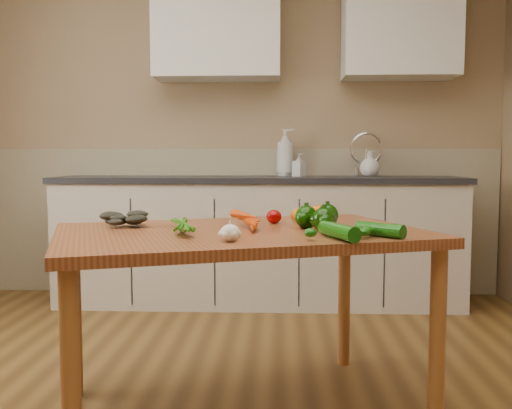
{
  "coord_description": "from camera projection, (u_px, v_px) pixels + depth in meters",
  "views": [
    {
      "loc": [
        0.35,
        -1.84,
        1.03
      ],
      "look_at": [
        0.25,
        0.63,
        0.83
      ],
      "focal_mm": 40.0,
      "sensor_mm": 36.0,
      "label": 1
    }
  ],
  "objects": [
    {
      "name": "room",
      "position": [
        180.0,
        97.0,
        2.0
      ],
      "size": [
        4.04,
        5.04,
        2.64
      ],
      "color": "brown",
      "rests_on": "ground"
    },
    {
      "name": "counter_run",
      "position": [
        260.0,
        239.0,
        4.06
      ],
      "size": [
        2.84,
        0.64,
        1.14
      ],
      "color": "#BDB09D",
      "rests_on": "ground"
    },
    {
      "name": "upper_cabinets",
      "position": [
        303.0,
        29.0,
        4.06
      ],
      "size": [
        2.15,
        0.35,
        0.7
      ],
      "color": "silver",
      "rests_on": "room"
    },
    {
      "name": "table",
      "position": [
        241.0,
        251.0,
        2.25
      ],
      "size": [
        1.62,
        1.31,
        0.75
      ],
      "rotation": [
        0.0,
        0.0,
        0.34
      ],
      "color": "brown",
      "rests_on": "ground"
    },
    {
      "name": "soap_bottle_a",
      "position": [
        285.0,
        152.0,
        4.18
      ],
      "size": [
        0.15,
        0.15,
        0.34
      ],
      "primitive_type": "imported",
      "rotation": [
        0.0,
        0.0,
        1.46
      ],
      "color": "silver",
      "rests_on": "counter_run"
    },
    {
      "name": "soap_bottle_b",
      "position": [
        299.0,
        165.0,
        4.09
      ],
      "size": [
        0.11,
        0.1,
        0.16
      ],
      "primitive_type": "imported",
      "rotation": [
        0.0,
        0.0,
        0.9
      ],
      "color": "silver",
      "rests_on": "counter_run"
    },
    {
      "name": "soap_bottle_c",
      "position": [
        370.0,
        164.0,
        4.07
      ],
      "size": [
        0.15,
        0.15,
        0.18
      ],
      "primitive_type": "imported",
      "rotation": [
        0.0,
        0.0,
        1.59
      ],
      "color": "silver",
      "rests_on": "counter_run"
    },
    {
      "name": "carrot_bunch",
      "position": [
        228.0,
        221.0,
        2.24
      ],
      "size": [
        0.31,
        0.27,
        0.07
      ],
      "primitive_type": null,
      "rotation": [
        0.0,
        0.0,
        0.34
      ],
      "color": "#CC3B04",
      "rests_on": "table"
    },
    {
      "name": "leafy_greens",
      "position": [
        127.0,
        215.0,
        2.33
      ],
      "size": [
        0.2,
        0.18,
        0.1
      ],
      "primitive_type": null,
      "color": "black",
      "rests_on": "table"
    },
    {
      "name": "garlic_bulb",
      "position": [
        230.0,
        233.0,
        1.93
      ],
      "size": [
        0.07,
        0.07,
        0.06
      ],
      "primitive_type": "ellipsoid",
      "color": "white",
      "rests_on": "table"
    },
    {
      "name": "pepper_a",
      "position": [
        306.0,
        217.0,
        2.29
      ],
      "size": [
        0.09,
        0.09,
        0.09
      ],
      "primitive_type": "sphere",
      "color": "black",
      "rests_on": "table"
    },
    {
      "name": "pepper_b",
      "position": [
        327.0,
        215.0,
        2.36
      ],
      "size": [
        0.09,
        0.09,
        0.09
      ],
      "primitive_type": "sphere",
      "color": "black",
      "rests_on": "table"
    },
    {
      "name": "pepper_c",
      "position": [
        324.0,
        219.0,
        2.2
      ],
      "size": [
        0.09,
        0.09,
        0.09
      ],
      "primitive_type": "sphere",
      "color": "black",
      "rests_on": "table"
    },
    {
      "name": "tomato_a",
      "position": [
        274.0,
        217.0,
        2.45
      ],
      "size": [
        0.07,
        0.07,
        0.06
      ],
      "primitive_type": "ellipsoid",
      "color": "#8A0203",
      "rests_on": "table"
    },
    {
      "name": "tomato_b",
      "position": [
        298.0,
        215.0,
        2.53
      ],
      "size": [
        0.06,
        0.06,
        0.06
      ],
      "primitive_type": "ellipsoid",
      "color": "#D55E05",
      "rests_on": "table"
    },
    {
      "name": "tomato_c",
      "position": [
        318.0,
        214.0,
        2.51
      ],
      "size": [
        0.08,
        0.08,
        0.08
      ],
      "primitive_type": "ellipsoid",
      "color": "#D55E05",
      "rests_on": "table"
    },
    {
      "name": "zucchini_a",
      "position": [
        380.0,
        230.0,
        2.05
      ],
      "size": [
        0.17,
        0.17,
        0.05
      ],
      "primitive_type": "cylinder",
      "rotation": [
        1.57,
        0.0,
        0.81
      ],
      "color": "#0B4707",
      "rests_on": "table"
    },
    {
      "name": "zucchini_b",
      "position": [
        339.0,
        231.0,
        1.98
      ],
      "size": [
        0.14,
        0.22,
        0.06
      ],
      "primitive_type": "cylinder",
      "rotation": [
        1.57,
        0.0,
        0.39
      ],
      "color": "#0B4707",
      "rests_on": "table"
    }
  ]
}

